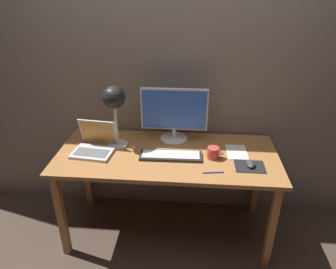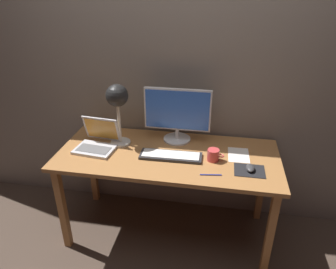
{
  "view_description": "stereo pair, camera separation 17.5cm",
  "coord_description": "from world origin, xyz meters",
  "px_view_note": "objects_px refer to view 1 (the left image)",
  "views": [
    {
      "loc": [
        0.17,
        -1.96,
        1.89
      ],
      "look_at": [
        0.01,
        -0.05,
        0.92
      ],
      "focal_mm": 33.47,
      "sensor_mm": 36.0,
      "label": 1
    },
    {
      "loc": [
        0.34,
        -1.93,
        1.89
      ],
      "look_at": [
        0.01,
        -0.05,
        0.92
      ],
      "focal_mm": 33.47,
      "sensor_mm": 36.0,
      "label": 2
    }
  ],
  "objects_px": {
    "desk_lamp": "(114,102)",
    "coffee_mug": "(213,153)",
    "keyboard_main": "(171,156)",
    "pen": "(213,173)",
    "monitor": "(174,113)",
    "mouse": "(251,164)",
    "laptop": "(95,143)"
  },
  "relations": [
    {
      "from": "monitor",
      "to": "keyboard_main",
      "type": "distance_m",
      "value": 0.34
    },
    {
      "from": "laptop",
      "to": "mouse",
      "type": "height_order",
      "value": "laptop"
    },
    {
      "from": "desk_lamp",
      "to": "mouse",
      "type": "xyz_separation_m",
      "value": [
        0.96,
        -0.21,
        -0.33
      ]
    },
    {
      "from": "monitor",
      "to": "pen",
      "type": "xyz_separation_m",
      "value": [
        0.29,
        -0.45,
        -0.22
      ]
    },
    {
      "from": "laptop",
      "to": "desk_lamp",
      "type": "relative_size",
      "value": 0.66
    },
    {
      "from": "monitor",
      "to": "desk_lamp",
      "type": "distance_m",
      "value": 0.46
    },
    {
      "from": "desk_lamp",
      "to": "mouse",
      "type": "bearing_deg",
      "value": -12.56
    },
    {
      "from": "keyboard_main",
      "to": "desk_lamp",
      "type": "distance_m",
      "value": 0.56
    },
    {
      "from": "mouse",
      "to": "coffee_mug",
      "type": "distance_m",
      "value": 0.26
    },
    {
      "from": "mouse",
      "to": "pen",
      "type": "distance_m",
      "value": 0.27
    },
    {
      "from": "desk_lamp",
      "to": "coffee_mug",
      "type": "bearing_deg",
      "value": -10.04
    },
    {
      "from": "desk_lamp",
      "to": "coffee_mug",
      "type": "height_order",
      "value": "desk_lamp"
    },
    {
      "from": "mouse",
      "to": "monitor",
      "type": "bearing_deg",
      "value": 147.65
    },
    {
      "from": "desk_lamp",
      "to": "coffee_mug",
      "type": "relative_size",
      "value": 4.02
    },
    {
      "from": "laptop",
      "to": "desk_lamp",
      "type": "xyz_separation_m",
      "value": [
        0.15,
        0.08,
        0.29
      ]
    },
    {
      "from": "coffee_mug",
      "to": "laptop",
      "type": "bearing_deg",
      "value": 177.03
    },
    {
      "from": "monitor",
      "to": "mouse",
      "type": "relative_size",
      "value": 5.25
    },
    {
      "from": "keyboard_main",
      "to": "desk_lamp",
      "type": "bearing_deg",
      "value": 161.59
    },
    {
      "from": "desk_lamp",
      "to": "pen",
      "type": "xyz_separation_m",
      "value": [
        0.71,
        -0.32,
        -0.35
      ]
    },
    {
      "from": "keyboard_main",
      "to": "mouse",
      "type": "bearing_deg",
      "value": -7.93
    },
    {
      "from": "monitor",
      "to": "keyboard_main",
      "type": "relative_size",
      "value": 1.14
    },
    {
      "from": "monitor",
      "to": "keyboard_main",
      "type": "bearing_deg",
      "value": -90.96
    },
    {
      "from": "laptop",
      "to": "pen",
      "type": "distance_m",
      "value": 0.89
    },
    {
      "from": "keyboard_main",
      "to": "mouse",
      "type": "distance_m",
      "value": 0.55
    },
    {
      "from": "keyboard_main",
      "to": "pen",
      "type": "height_order",
      "value": "keyboard_main"
    },
    {
      "from": "desk_lamp",
      "to": "pen",
      "type": "bearing_deg",
      "value": -24.07
    },
    {
      "from": "desk_lamp",
      "to": "mouse",
      "type": "distance_m",
      "value": 1.04
    },
    {
      "from": "monitor",
      "to": "desk_lamp",
      "type": "xyz_separation_m",
      "value": [
        -0.42,
        -0.13,
        0.13
      ]
    },
    {
      "from": "coffee_mug",
      "to": "pen",
      "type": "height_order",
      "value": "coffee_mug"
    },
    {
      "from": "monitor",
      "to": "keyboard_main",
      "type": "height_order",
      "value": "monitor"
    },
    {
      "from": "mouse",
      "to": "pen",
      "type": "xyz_separation_m",
      "value": [
        -0.25,
        -0.1,
        -0.02
      ]
    },
    {
      "from": "monitor",
      "to": "coffee_mug",
      "type": "distance_m",
      "value": 0.43
    }
  ]
}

